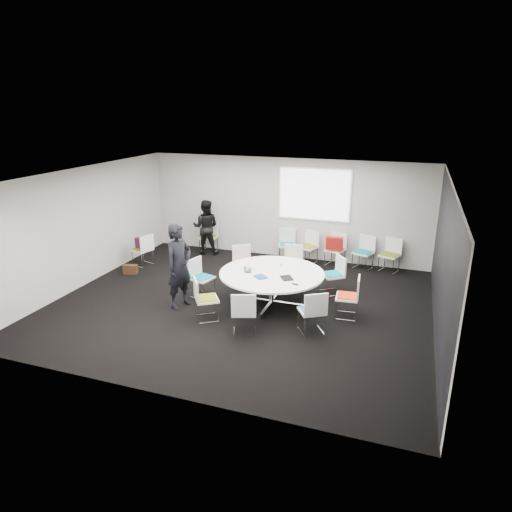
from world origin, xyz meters
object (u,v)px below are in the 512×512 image
(chair_back_e, at_px, (389,261))
(chair_spare_left, at_px, (143,256))
(conference_table, at_px, (272,280))
(chair_back_b, at_px, (308,253))
(chair_person_back, at_px, (209,243))
(person_back, at_px, (206,227))
(chair_ring_h, at_px, (312,319))
(chair_back_d, at_px, (363,259))
(chair_back_a, at_px, (287,251))
(brown_bag, at_px, (130,269))
(chair_ring_c, at_px, (292,270))
(person_main, at_px, (179,266))
(laptop, at_px, (250,270))
(chair_ring_b, at_px, (332,282))
(chair_ring_g, at_px, (244,320))
(cup, at_px, (281,264))
(chair_ring_f, at_px, (206,307))
(chair_ring_e, at_px, (202,285))
(maroon_bag, at_px, (142,243))
(chair_ring_d, at_px, (243,270))
(chair_back_c, at_px, (335,256))

(chair_back_e, relative_size, chair_spare_left, 1.00)
(conference_table, relative_size, chair_back_b, 2.58)
(chair_back_b, bearing_deg, chair_person_back, 20.64)
(person_back, bearing_deg, chair_ring_h, 123.39)
(chair_back_d, xyz_separation_m, chair_back_e, (0.67, 0.00, 0.00))
(chair_back_a, distance_m, chair_person_back, 2.40)
(chair_spare_left, bearing_deg, brown_bag, -160.86)
(chair_back_d, bearing_deg, chair_ring_c, 63.78)
(person_main, xyz_separation_m, laptop, (1.33, 0.73, -0.17))
(chair_ring_h, bearing_deg, person_back, 104.47)
(chair_back_b, height_order, chair_back_d, same)
(chair_back_a, bearing_deg, chair_back_d, 166.22)
(chair_ring_b, distance_m, laptop, 2.01)
(chair_ring_b, relative_size, chair_ring_g, 1.00)
(cup, bearing_deg, chair_back_a, 102.41)
(chair_ring_f, bearing_deg, chair_ring_e, 175.47)
(chair_ring_e, relative_size, chair_ring_h, 1.00)
(cup, height_order, maroon_bag, cup)
(chair_ring_c, xyz_separation_m, chair_back_a, (-0.54, 1.45, 0.00))
(chair_ring_b, bearing_deg, laptop, 84.94)
(chair_ring_g, bearing_deg, chair_ring_b, 44.63)
(person_back, bearing_deg, chair_spare_left, 39.85)
(chair_ring_d, xyz_separation_m, person_back, (-1.81, 1.72, 0.52))
(chair_ring_f, bearing_deg, chair_ring_b, 100.63)
(chair_back_e, distance_m, cup, 3.39)
(chair_ring_c, xyz_separation_m, chair_back_c, (0.81, 1.45, 0.00))
(laptop, bearing_deg, chair_back_e, -68.05)
(chair_ring_c, relative_size, chair_ring_d, 1.00)
(chair_back_a, height_order, laptop, chair_back_a)
(chair_back_c, xyz_separation_m, chair_back_d, (0.74, -0.00, 0.00))
(chair_ring_g, distance_m, laptop, 1.58)
(conference_table, height_order, chair_ring_c, chair_ring_c)
(conference_table, bearing_deg, chair_person_back, 134.34)
(chair_ring_e, distance_m, chair_person_back, 3.33)
(chair_ring_c, height_order, chair_back_a, same)
(laptop, bearing_deg, chair_ring_e, 71.12)
(chair_back_e, bearing_deg, person_back, 21.78)
(chair_ring_e, bearing_deg, person_back, -142.20)
(chair_back_e, bearing_deg, cup, 68.48)
(person_main, bearing_deg, chair_person_back, 33.46)
(conference_table, relative_size, chair_ring_b, 2.58)
(chair_ring_f, height_order, brown_bag, chair_ring_f)
(chair_ring_d, height_order, chair_person_back, same)
(conference_table, xyz_separation_m, chair_back_b, (0.12, 2.94, -0.27))
(chair_back_e, relative_size, cup, 9.78)
(chair_ring_b, xyz_separation_m, cup, (-1.07, -0.59, 0.50))
(chair_ring_c, xyz_separation_m, chair_back_b, (0.05, 1.45, 0.00))
(chair_ring_c, xyz_separation_m, person_back, (-2.94, 1.29, 0.52))
(chair_back_e, xyz_separation_m, cup, (-2.22, -2.51, 0.50))
(chair_ring_c, height_order, chair_back_d, same)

